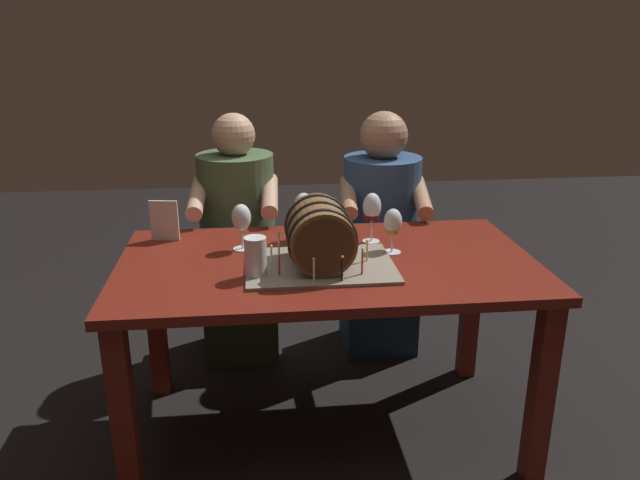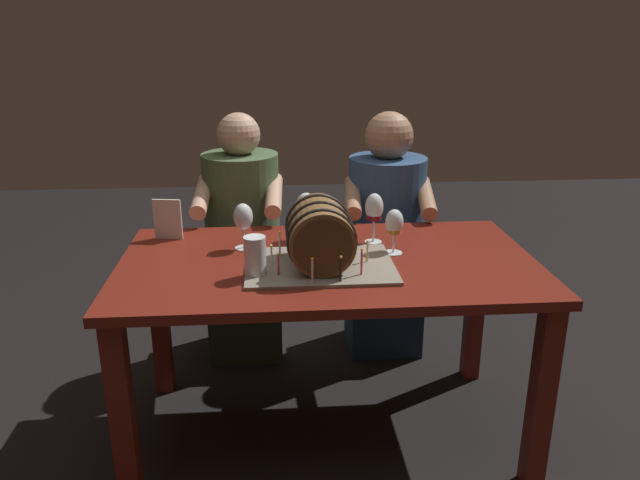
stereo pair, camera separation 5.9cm
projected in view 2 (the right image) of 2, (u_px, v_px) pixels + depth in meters
name	position (u px, v px, depth m)	size (l,w,h in m)	color
ground_plane	(327.00, 430.00, 2.44)	(8.00, 8.00, 0.00)	black
dining_table	(328.00, 286.00, 2.23)	(1.49, 0.82, 0.72)	maroon
barrel_cake	(320.00, 238.00, 2.10)	(0.51, 0.37, 0.24)	gray
wine_glass_red	(374.00, 210.00, 2.33)	(0.07, 0.07, 0.20)	white
wine_glass_amber	(394.00, 224.00, 2.22)	(0.07, 0.07, 0.17)	white
wine_glass_rose	(306.00, 207.00, 2.37)	(0.07, 0.07, 0.19)	white
wine_glass_empty	(243.00, 218.00, 2.27)	(0.07, 0.07, 0.18)	white
beer_pint	(255.00, 259.00, 2.03)	(0.07, 0.07, 0.14)	white
menu_card	(168.00, 219.00, 2.39)	(0.11, 0.01, 0.16)	silver
person_seated_left	(243.00, 247.00, 2.87)	(0.39, 0.48, 1.16)	#2A3A24
person_seated_right	(385.00, 242.00, 2.92)	(0.42, 0.51, 1.16)	#1B2D46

